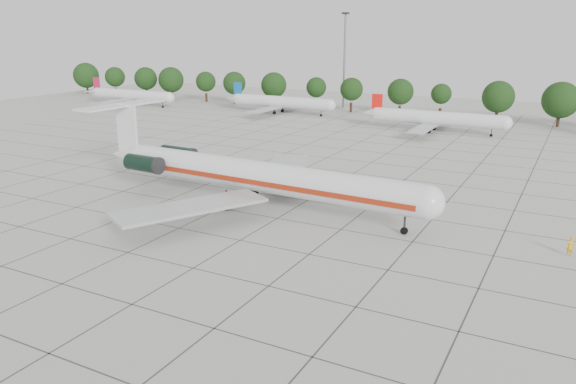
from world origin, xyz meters
name	(u,v)px	position (x,y,z in m)	size (l,w,h in m)	color
ground	(277,218)	(0.00, 0.00, 0.00)	(260.00, 260.00, 0.00)	#B6B6AF
apron_joints	(330,187)	(0.00, 15.00, 0.01)	(170.00, 170.00, 0.02)	#383838
main_airliner	(245,174)	(-6.16, 2.85, 3.99)	(48.18, 37.81, 11.29)	silver
ground_crew	(570,246)	(30.44, 3.47, 1.00)	(0.73, 0.48, 2.00)	#EFAC0E
bg_airliner_a	(131,95)	(-85.66, 68.05, 2.91)	(28.24, 27.20, 7.40)	silver
bg_airliner_b	(281,102)	(-39.94, 74.07, 2.91)	(28.24, 27.20, 7.40)	silver
bg_airliner_c	(436,119)	(2.25, 65.45, 2.91)	(28.24, 27.20, 7.40)	silver
tree_line	(401,92)	(-11.68, 85.00, 5.98)	(249.86, 8.44, 10.22)	#332114
floodlight_mast	(345,55)	(-30.00, 92.00, 14.28)	(1.60, 1.60, 25.45)	slate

